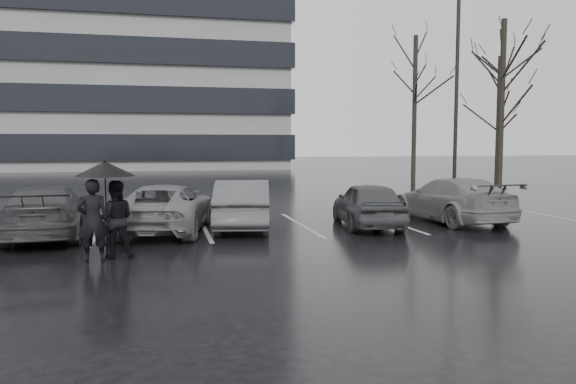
% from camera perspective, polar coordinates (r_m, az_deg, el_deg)
% --- Properties ---
extents(ground, '(160.00, 160.00, 0.00)m').
position_cam_1_polar(ground, '(13.82, 1.45, -4.89)').
color(ground, black).
rests_on(ground, ground).
extents(car_main, '(1.99, 3.94, 1.29)m').
position_cam_1_polar(car_main, '(16.07, 8.12, -1.23)').
color(car_main, black).
rests_on(car_main, ground).
extents(car_west_a, '(2.10, 4.30, 1.36)m').
position_cam_1_polar(car_west_a, '(15.68, -4.63, -1.22)').
color(car_west_a, '#323234').
rests_on(car_west_a, ground).
extents(car_west_b, '(3.00, 4.92, 1.27)m').
position_cam_1_polar(car_west_b, '(15.39, -12.37, -1.60)').
color(car_west_b, '#535255').
rests_on(car_west_b, ground).
extents(car_west_c, '(2.12, 4.68, 1.33)m').
position_cam_1_polar(car_west_c, '(15.35, -23.33, -1.81)').
color(car_west_c, black).
rests_on(car_west_c, ground).
extents(car_east, '(2.29, 4.77, 1.34)m').
position_cam_1_polar(car_east, '(17.61, 16.23, -0.75)').
color(car_east, '#535255').
rests_on(car_east, ground).
extents(pedestrian_left, '(0.62, 0.42, 1.67)m').
position_cam_1_polar(pedestrian_left, '(11.87, -19.21, -2.73)').
color(pedestrian_left, black).
rests_on(pedestrian_left, ground).
extents(pedestrian_right, '(0.82, 0.66, 1.61)m').
position_cam_1_polar(pedestrian_right, '(12.15, -17.17, -2.65)').
color(pedestrian_right, black).
rests_on(pedestrian_right, ground).
extents(umbrella, '(1.20, 1.20, 2.03)m').
position_cam_1_polar(umbrella, '(12.03, -18.10, 2.26)').
color(umbrella, black).
rests_on(umbrella, ground).
extents(lamp_post, '(0.46, 0.46, 8.48)m').
position_cam_1_polar(lamp_post, '(23.47, 16.71, 8.48)').
color(lamp_post, gray).
rests_on(lamp_post, ground).
extents(stall_stripes, '(19.72, 5.00, 0.00)m').
position_cam_1_polar(stall_stripes, '(16.08, -3.52, -3.49)').
color(stall_stripes, '#9A9A9C').
rests_on(stall_stripes, ground).
extents(tree_east, '(0.26, 0.26, 8.00)m').
position_cam_1_polar(tree_east, '(27.87, 20.87, 8.02)').
color(tree_east, black).
rests_on(tree_east, ground).
extents(tree_ne, '(0.26, 0.26, 7.00)m').
position_cam_1_polar(tree_ne, '(32.55, 20.61, 6.67)').
color(tree_ne, black).
rests_on(tree_ne, ground).
extents(tree_north, '(0.26, 0.26, 8.50)m').
position_cam_1_polar(tree_north, '(33.49, 12.72, 8.10)').
color(tree_north, black).
rests_on(tree_north, ground).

